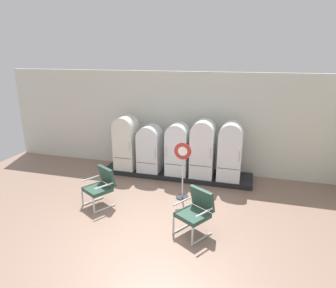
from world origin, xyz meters
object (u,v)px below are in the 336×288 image
(refrigerator_2, at_px, (177,148))
(armchair_right, at_px, (196,210))
(refrigerator_1, at_px, (150,147))
(armchair_left, at_px, (101,185))
(refrigerator_0, at_px, (126,141))
(refrigerator_3, at_px, (203,147))
(refrigerator_4, at_px, (230,149))
(sign_stand, at_px, (183,173))

(refrigerator_2, height_order, armchair_right, refrigerator_2)
(refrigerator_1, bearing_deg, armchair_left, -104.05)
(refrigerator_2, xyz_separation_m, armchair_right, (1.03, -2.59, -0.42))
(refrigerator_0, distance_m, refrigerator_2, 1.60)
(refrigerator_3, distance_m, armchair_right, 2.68)
(refrigerator_1, distance_m, armchair_right, 3.23)
(refrigerator_4, relative_size, armchair_left, 1.74)
(refrigerator_0, distance_m, refrigerator_3, 2.32)
(refrigerator_3, height_order, sign_stand, refrigerator_3)
(refrigerator_2, relative_size, refrigerator_4, 0.93)
(refrigerator_2, xyz_separation_m, refrigerator_4, (1.48, 0.05, 0.06))
(refrigerator_3, xyz_separation_m, sign_stand, (-0.29, -1.23, -0.32))
(armchair_right, bearing_deg, refrigerator_2, 111.72)
(sign_stand, bearing_deg, armchair_right, -66.72)
(refrigerator_0, height_order, refrigerator_2, refrigerator_0)
(refrigerator_3, xyz_separation_m, refrigerator_4, (0.75, 0.02, -0.01))
(refrigerator_1, relative_size, refrigerator_4, 0.86)
(refrigerator_4, distance_m, armchair_left, 3.56)
(refrigerator_1, bearing_deg, refrigerator_3, 0.36)
(refrigerator_1, height_order, refrigerator_2, refrigerator_2)
(refrigerator_4, distance_m, sign_stand, 1.66)
(refrigerator_2, distance_m, armchair_right, 2.82)
(refrigerator_3, bearing_deg, sign_stand, -103.29)
(armchair_right, relative_size, sign_stand, 0.63)
(refrigerator_3, distance_m, armchair_left, 2.98)
(armchair_left, height_order, armchair_right, same)
(refrigerator_1, relative_size, armchair_right, 1.50)
(refrigerator_0, xyz_separation_m, refrigerator_1, (0.76, -0.01, -0.13))
(refrigerator_4, xyz_separation_m, armchair_right, (-0.45, -2.64, -0.48))
(armchair_right, xyz_separation_m, sign_stand, (-0.60, 1.39, 0.17))
(armchair_right, distance_m, sign_stand, 1.52)
(refrigerator_0, distance_m, armchair_right, 3.74)
(refrigerator_4, height_order, armchair_left, refrigerator_4)
(refrigerator_1, bearing_deg, sign_stand, -43.68)
(sign_stand, bearing_deg, refrigerator_2, 109.87)
(refrigerator_1, distance_m, armchair_left, 2.16)
(refrigerator_4, bearing_deg, armchair_left, -143.45)
(refrigerator_3, relative_size, armchair_right, 1.76)
(refrigerator_2, height_order, armchair_left, refrigerator_2)
(armchair_left, xyz_separation_m, armchair_right, (2.39, -0.54, 0.00))
(refrigerator_1, distance_m, refrigerator_2, 0.84)
(refrigerator_0, distance_m, refrigerator_4, 3.07)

